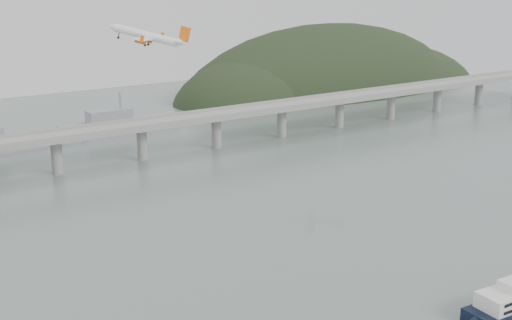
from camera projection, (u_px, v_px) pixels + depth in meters
ground at (350, 301)px, 226.00m from camera, size 900.00×900.00×0.00m
bridge at (107, 135)px, 379.57m from camera, size 800.00×22.00×23.90m
headland at (338, 107)px, 650.33m from camera, size 365.00×155.00×156.00m
airliner at (148, 36)px, 271.67m from camera, size 28.49×27.05×10.39m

